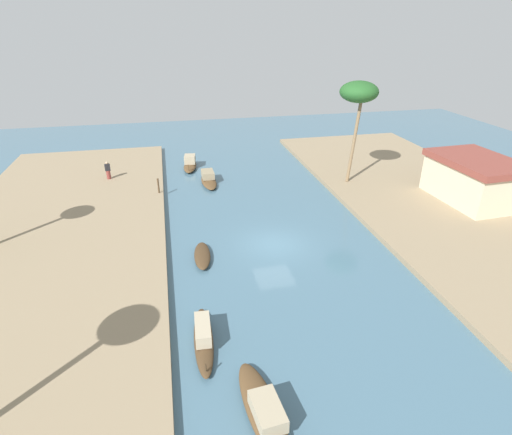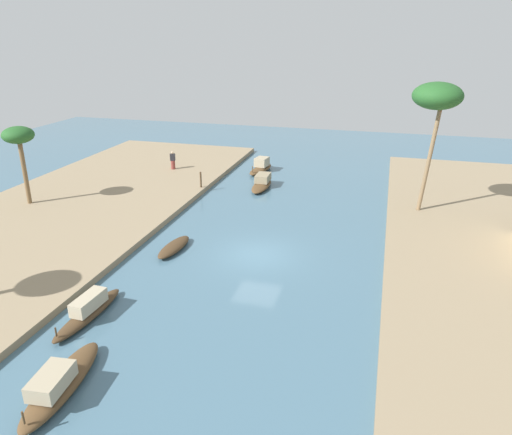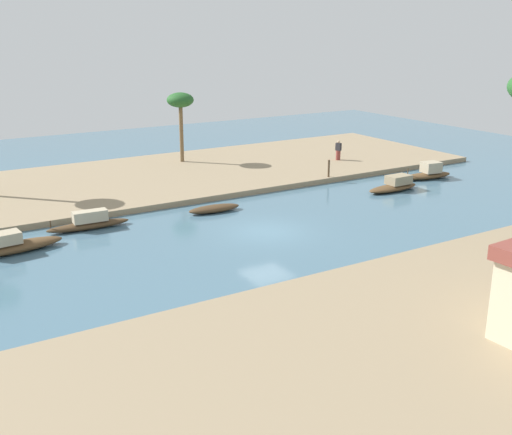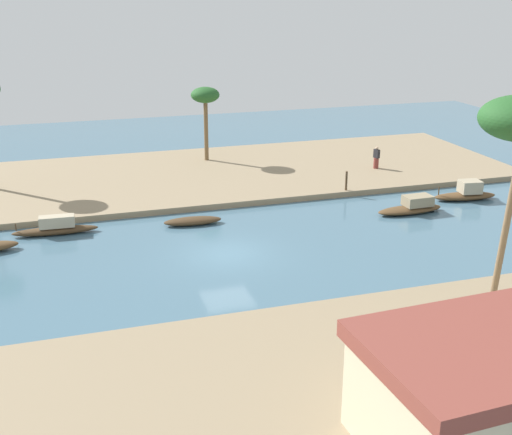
{
  "view_description": "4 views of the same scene",
  "coord_description": "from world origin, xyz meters",
  "px_view_note": "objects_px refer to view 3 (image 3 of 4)",
  "views": [
    {
      "loc": [
        22.63,
        -6.19,
        13.23
      ],
      "look_at": [
        -3.05,
        -0.57,
        0.59
      ],
      "focal_mm": 29.03,
      "sensor_mm": 36.0,
      "label": 1
    },
    {
      "loc": [
        23.44,
        6.42,
        11.71
      ],
      "look_at": [
        -3.16,
        -0.94,
        0.97
      ],
      "focal_mm": 33.59,
      "sensor_mm": 36.0,
      "label": 2
    },
    {
      "loc": [
        16.85,
        26.6,
        10.51
      ],
      "look_at": [
        0.14,
        -0.88,
        0.59
      ],
      "focal_mm": 42.99,
      "sensor_mm": 36.0,
      "label": 3
    },
    {
      "loc": [
        7.62,
        29.55,
        12.55
      ],
      "look_at": [
        -2.58,
        -3.33,
        0.55
      ],
      "focal_mm": 46.19,
      "sensor_mm": 36.0,
      "label": 4
    }
  ],
  "objects_px": {
    "sampan_downstream_large": "(214,209)",
    "mooring_post": "(329,168)",
    "sampan_upstream_small": "(12,245)",
    "palm_tree_left_near": "(180,103)",
    "sampan_near_left_bank": "(395,185)",
    "sampan_midstream": "(428,173)",
    "sampan_with_red_awning": "(89,222)",
    "person_on_near_bank": "(338,151)"
  },
  "relations": [
    {
      "from": "sampan_with_red_awning",
      "to": "palm_tree_left_near",
      "type": "bearing_deg",
      "value": -129.78
    },
    {
      "from": "sampan_upstream_small",
      "to": "person_on_near_bank",
      "type": "height_order",
      "value": "person_on_near_bank"
    },
    {
      "from": "sampan_downstream_large",
      "to": "sampan_near_left_bank",
      "type": "xyz_separation_m",
      "value": [
        -12.83,
        1.82,
        0.16
      ]
    },
    {
      "from": "sampan_downstream_large",
      "to": "palm_tree_left_near",
      "type": "distance_m",
      "value": 14.2
    },
    {
      "from": "sampan_with_red_awning",
      "to": "mooring_post",
      "type": "distance_m",
      "value": 18.0
    },
    {
      "from": "sampan_near_left_bank",
      "to": "palm_tree_left_near",
      "type": "bearing_deg",
      "value": -59.66
    },
    {
      "from": "person_on_near_bank",
      "to": "palm_tree_left_near",
      "type": "bearing_deg",
      "value": -136.01
    },
    {
      "from": "sampan_near_left_bank",
      "to": "sampan_upstream_small",
      "type": "distance_m",
      "value": 24.55
    },
    {
      "from": "sampan_near_left_bank",
      "to": "sampan_upstream_small",
      "type": "xyz_separation_m",
      "value": [
        24.54,
        -0.74,
        0.02
      ]
    },
    {
      "from": "sampan_midstream",
      "to": "sampan_downstream_large",
      "type": "xyz_separation_m",
      "value": [
        17.4,
        -0.53,
        -0.21
      ]
    },
    {
      "from": "sampan_midstream",
      "to": "sampan_with_red_awning",
      "type": "height_order",
      "value": "sampan_midstream"
    },
    {
      "from": "sampan_upstream_small",
      "to": "person_on_near_bank",
      "type": "distance_m",
      "value": 27.72
    },
    {
      "from": "sampan_midstream",
      "to": "sampan_with_red_awning",
      "type": "xyz_separation_m",
      "value": [
        24.76,
        -1.2,
        -0.05
      ]
    },
    {
      "from": "sampan_midstream",
      "to": "sampan_near_left_bank",
      "type": "xyz_separation_m",
      "value": [
        4.56,
        1.3,
        -0.05
      ]
    },
    {
      "from": "sampan_near_left_bank",
      "to": "palm_tree_left_near",
      "type": "xyz_separation_m",
      "value": [
        9.01,
        -14.63,
        4.66
      ]
    },
    {
      "from": "sampan_midstream",
      "to": "mooring_post",
      "type": "bearing_deg",
      "value": -15.75
    },
    {
      "from": "person_on_near_bank",
      "to": "sampan_near_left_bank",
      "type": "bearing_deg",
      "value": -30.71
    },
    {
      "from": "sampan_downstream_large",
      "to": "sampan_with_red_awning",
      "type": "bearing_deg",
      "value": -1.3
    },
    {
      "from": "sampan_near_left_bank",
      "to": "mooring_post",
      "type": "xyz_separation_m",
      "value": [
        2.31,
        -4.32,
        0.61
      ]
    },
    {
      "from": "sampan_midstream",
      "to": "sampan_downstream_large",
      "type": "relative_size",
      "value": 1.26
    },
    {
      "from": "sampan_midstream",
      "to": "person_on_near_bank",
      "type": "xyz_separation_m",
      "value": [
        2.54,
        -7.36,
        0.64
      ]
    },
    {
      "from": "sampan_near_left_bank",
      "to": "mooring_post",
      "type": "relative_size",
      "value": 3.37
    },
    {
      "from": "mooring_post",
      "to": "sampan_near_left_bank",
      "type": "bearing_deg",
      "value": 118.12
    },
    {
      "from": "sampan_with_red_awning",
      "to": "sampan_downstream_large",
      "type": "relative_size",
      "value": 1.38
    },
    {
      "from": "person_on_near_bank",
      "to": "palm_tree_left_near",
      "type": "distance_m",
      "value": 13.16
    },
    {
      "from": "sampan_with_red_awning",
      "to": "person_on_near_bank",
      "type": "bearing_deg",
      "value": -161.62
    },
    {
      "from": "sampan_downstream_large",
      "to": "mooring_post",
      "type": "bearing_deg",
      "value": -162.76
    },
    {
      "from": "sampan_upstream_small",
      "to": "mooring_post",
      "type": "bearing_deg",
      "value": -176.66
    },
    {
      "from": "person_on_near_bank",
      "to": "sampan_upstream_small",
      "type": "bearing_deg",
      "value": -90.98
    },
    {
      "from": "sampan_with_red_awning",
      "to": "person_on_near_bank",
      "type": "distance_m",
      "value": 23.07
    },
    {
      "from": "sampan_near_left_bank",
      "to": "sampan_upstream_small",
      "type": "bearing_deg",
      "value": -3.03
    },
    {
      "from": "sampan_upstream_small",
      "to": "person_on_near_bank",
      "type": "bearing_deg",
      "value": -169.21
    },
    {
      "from": "sampan_with_red_awning",
      "to": "mooring_post",
      "type": "bearing_deg",
      "value": -171.3
    },
    {
      "from": "sampan_midstream",
      "to": "palm_tree_left_near",
      "type": "bearing_deg",
      "value": -36.49
    },
    {
      "from": "mooring_post",
      "to": "palm_tree_left_near",
      "type": "bearing_deg",
      "value": -56.96
    },
    {
      "from": "sampan_near_left_bank",
      "to": "palm_tree_left_near",
      "type": "relative_size",
      "value": 0.76
    },
    {
      "from": "sampan_midstream",
      "to": "sampan_near_left_bank",
      "type": "relative_size",
      "value": 1.0
    },
    {
      "from": "sampan_near_left_bank",
      "to": "person_on_near_bank",
      "type": "bearing_deg",
      "value": -104.44
    },
    {
      "from": "sampan_upstream_small",
      "to": "palm_tree_left_near",
      "type": "bearing_deg",
      "value": -143.99
    },
    {
      "from": "sampan_downstream_large",
      "to": "mooring_post",
      "type": "relative_size",
      "value": 2.67
    },
    {
      "from": "sampan_midstream",
      "to": "sampan_near_left_bank",
      "type": "distance_m",
      "value": 4.74
    },
    {
      "from": "sampan_downstream_large",
      "to": "palm_tree_left_near",
      "type": "height_order",
      "value": "palm_tree_left_near"
    }
  ]
}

